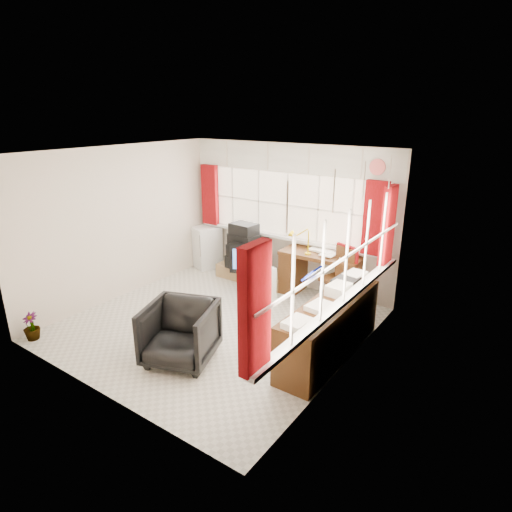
{
  "coord_description": "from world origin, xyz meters",
  "views": [
    {
      "loc": [
        3.75,
        -4.32,
        3.02
      ],
      "look_at": [
        0.33,
        0.55,
        0.98
      ],
      "focal_mm": 30.0,
      "sensor_mm": 36.0,
      "label": 1
    }
  ],
  "objects_px": {
    "crt_tv": "(250,255)",
    "office_chair": "(180,333)",
    "task_chair": "(341,275)",
    "tv_bench": "(253,274)",
    "credenza": "(330,327)",
    "desk": "(322,272)",
    "desk_lamp": "(309,236)",
    "mini_fridge": "(207,247)",
    "radiator": "(266,286)"
  },
  "relations": [
    {
      "from": "crt_tv",
      "to": "office_chair",
      "type": "bearing_deg",
      "value": -72.57
    },
    {
      "from": "task_chair",
      "to": "tv_bench",
      "type": "xyz_separation_m",
      "value": [
        -1.8,
        0.12,
        -0.42
      ]
    },
    {
      "from": "task_chair",
      "to": "credenza",
      "type": "height_order",
      "value": "task_chair"
    },
    {
      "from": "tv_bench",
      "to": "crt_tv",
      "type": "xyz_separation_m",
      "value": [
        -0.01,
        -0.1,
        0.4
      ]
    },
    {
      "from": "desk",
      "to": "office_chair",
      "type": "bearing_deg",
      "value": -101.04
    },
    {
      "from": "desk_lamp",
      "to": "credenza",
      "type": "relative_size",
      "value": 0.22
    },
    {
      "from": "office_chair",
      "to": "desk_lamp",
      "type": "bearing_deg",
      "value": 61.48
    },
    {
      "from": "tv_bench",
      "to": "mini_fridge",
      "type": "bearing_deg",
      "value": 176.21
    },
    {
      "from": "office_chair",
      "to": "task_chair",
      "type": "bearing_deg",
      "value": 48.81
    },
    {
      "from": "radiator",
      "to": "desk_lamp",
      "type": "bearing_deg",
      "value": 43.9
    },
    {
      "from": "task_chair",
      "to": "office_chair",
      "type": "bearing_deg",
      "value": -110.87
    },
    {
      "from": "desk",
      "to": "crt_tv",
      "type": "bearing_deg",
      "value": -172.65
    },
    {
      "from": "credenza",
      "to": "mini_fridge",
      "type": "distance_m",
      "value": 3.83
    },
    {
      "from": "credenza",
      "to": "tv_bench",
      "type": "xyz_separation_m",
      "value": [
        -2.28,
        1.52,
        -0.27
      ]
    },
    {
      "from": "desk_lamp",
      "to": "desk",
      "type": "bearing_deg",
      "value": 49.04
    },
    {
      "from": "task_chair",
      "to": "office_chair",
      "type": "distance_m",
      "value": 2.78
    },
    {
      "from": "office_chair",
      "to": "tv_bench",
      "type": "distance_m",
      "value": 2.84
    },
    {
      "from": "credenza",
      "to": "mini_fridge",
      "type": "relative_size",
      "value": 2.43
    },
    {
      "from": "task_chair",
      "to": "crt_tv",
      "type": "xyz_separation_m",
      "value": [
        -1.81,
        0.03,
        -0.02
      ]
    },
    {
      "from": "desk_lamp",
      "to": "tv_bench",
      "type": "bearing_deg",
      "value": 174.38
    },
    {
      "from": "desk_lamp",
      "to": "radiator",
      "type": "bearing_deg",
      "value": -136.1
    },
    {
      "from": "office_chair",
      "to": "tv_bench",
      "type": "bearing_deg",
      "value": 86.32
    },
    {
      "from": "task_chair",
      "to": "radiator",
      "type": "height_order",
      "value": "task_chair"
    },
    {
      "from": "desk",
      "to": "mini_fridge",
      "type": "height_order",
      "value": "mini_fridge"
    },
    {
      "from": "radiator",
      "to": "crt_tv",
      "type": "xyz_separation_m",
      "value": [
        -0.7,
        0.5,
        0.27
      ]
    },
    {
      "from": "radiator",
      "to": "mini_fridge",
      "type": "bearing_deg",
      "value": 160.32
    },
    {
      "from": "desk",
      "to": "mini_fridge",
      "type": "relative_size",
      "value": 1.66
    },
    {
      "from": "desk",
      "to": "task_chair",
      "type": "distance_m",
      "value": 0.5
    },
    {
      "from": "office_chair",
      "to": "credenza",
      "type": "bearing_deg",
      "value": 18.8
    },
    {
      "from": "crt_tv",
      "to": "mini_fridge",
      "type": "height_order",
      "value": "mini_fridge"
    },
    {
      "from": "radiator",
      "to": "tv_bench",
      "type": "relative_size",
      "value": 0.44
    },
    {
      "from": "crt_tv",
      "to": "radiator",
      "type": "bearing_deg",
      "value": -35.6
    },
    {
      "from": "credenza",
      "to": "office_chair",
      "type": "bearing_deg",
      "value": -140.88
    },
    {
      "from": "desk",
      "to": "crt_tv",
      "type": "xyz_separation_m",
      "value": [
        -1.37,
        -0.18,
        0.09
      ]
    },
    {
      "from": "task_chair",
      "to": "mini_fridge",
      "type": "height_order",
      "value": "task_chair"
    },
    {
      "from": "desk",
      "to": "tv_bench",
      "type": "bearing_deg",
      "value": -176.62
    },
    {
      "from": "task_chair",
      "to": "radiator",
      "type": "xyz_separation_m",
      "value": [
        -1.11,
        -0.47,
        -0.29
      ]
    },
    {
      "from": "mini_fridge",
      "to": "office_chair",
      "type": "bearing_deg",
      "value": -54.22
    },
    {
      "from": "office_chair",
      "to": "crt_tv",
      "type": "height_order",
      "value": "crt_tv"
    },
    {
      "from": "crt_tv",
      "to": "tv_bench",
      "type": "bearing_deg",
      "value": 83.39
    },
    {
      "from": "desk_lamp",
      "to": "tv_bench",
      "type": "relative_size",
      "value": 0.31
    },
    {
      "from": "desk",
      "to": "task_chair",
      "type": "bearing_deg",
      "value": -24.85
    },
    {
      "from": "tv_bench",
      "to": "credenza",
      "type": "bearing_deg",
      "value": -33.7
    },
    {
      "from": "desk",
      "to": "radiator",
      "type": "distance_m",
      "value": 0.97
    },
    {
      "from": "desk_lamp",
      "to": "tv_bench",
      "type": "height_order",
      "value": "desk_lamp"
    },
    {
      "from": "radiator",
      "to": "tv_bench",
      "type": "bearing_deg",
      "value": 139.04
    },
    {
      "from": "desk",
      "to": "task_chair",
      "type": "xyz_separation_m",
      "value": [
        0.44,
        -0.2,
        0.11
      ]
    },
    {
      "from": "desk",
      "to": "mini_fridge",
      "type": "distance_m",
      "value": 2.56
    },
    {
      "from": "office_chair",
      "to": "mini_fridge",
      "type": "distance_m",
      "value": 3.44
    },
    {
      "from": "desk_lamp",
      "to": "task_chair",
      "type": "height_order",
      "value": "desk_lamp"
    }
  ]
}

